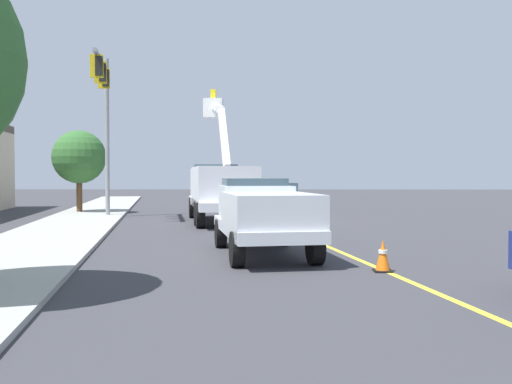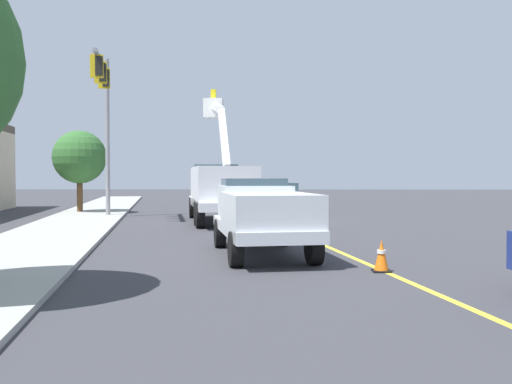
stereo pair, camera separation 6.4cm
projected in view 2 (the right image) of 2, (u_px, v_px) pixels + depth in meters
ground at (269, 221)px, 26.53m from camera, size 120.00×120.00×0.00m
sidewalk_far_side at (76, 223)px, 25.13m from camera, size 59.61×14.76×0.12m
lane_centre_stripe at (269, 221)px, 26.53m from camera, size 49.15×9.51×0.01m
utility_bucket_truck at (220, 187)px, 26.21m from camera, size 8.52×3.99×6.28m
service_pickup_truck at (262, 214)px, 15.24m from camera, size 5.89×3.11×2.06m
passing_minivan at (279, 194)px, 35.38m from camera, size 5.07×2.76×1.69m
traffic_cone_leading at (381, 256)px, 12.68m from camera, size 0.40×0.40×0.72m
traffic_cone_mid_front at (292, 227)px, 18.99m from camera, size 0.40×0.40×0.86m
traffic_cone_mid_rear at (275, 218)px, 23.95m from camera, size 0.40×0.40×0.70m
traffic_cone_trailing at (245, 207)px, 30.76m from camera, size 0.40×0.40×0.86m
traffic_signal_mast at (104, 102)px, 27.59m from camera, size 5.48×1.27×8.12m
street_tree_right at (79, 157)px, 31.79m from camera, size 2.96×2.96×4.65m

